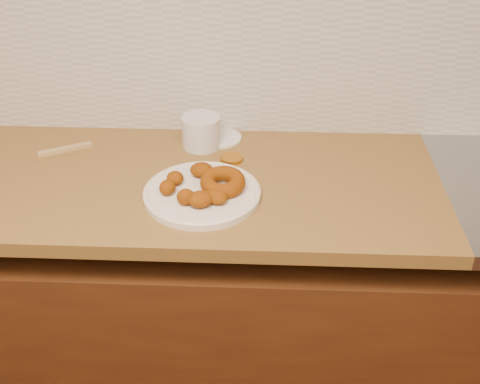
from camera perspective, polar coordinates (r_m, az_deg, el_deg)
name	(u,v)px	position (r m, az deg, el deg)	size (l,w,h in m)	color
base_cabinet	(255,315)	(1.96, 1.46, -11.62)	(3.60, 0.60, 0.77)	#4B270F
butcher_block	(25,180)	(1.78, -19.70, 1.05)	(2.30, 0.62, 0.04)	olive
backsplash	(262,36)	(1.79, 2.05, 14.53)	(3.60, 0.02, 0.60)	beige
donut_plate	(202,194)	(1.57, -3.61, -0.16)	(0.31, 0.31, 0.02)	silver
ring_donut	(223,182)	(1.56, -1.67, 0.95)	(0.12, 0.12, 0.04)	#7A3D09
fried_dough_chunks	(194,187)	(1.55, -4.38, 0.43)	(0.19, 0.21, 0.04)	#7A3D09
plastic_tub	(201,132)	(1.79, -3.70, 5.74)	(0.11, 0.11, 0.09)	silver
tub_lid	(221,138)	(1.84, -1.83, 5.15)	(0.13, 0.13, 0.01)	white
brass_jar_lid	(232,158)	(1.73, -0.80, 3.21)	(0.07, 0.07, 0.01)	#BC7A20
wooden_utensil	(65,149)	(1.85, -16.27, 3.91)	(0.16, 0.02, 0.01)	tan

